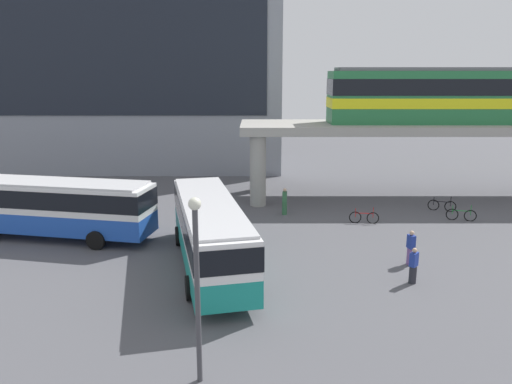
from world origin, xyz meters
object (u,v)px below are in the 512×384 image
object	(u,v)px
train	(488,95)
bicycle_black	(440,205)
pedestrian_at_kerb	(283,202)
bus_main	(208,227)
pedestrian_walking_across	(412,267)
station_building	(143,62)
bus_secondary	(52,203)
bicycle_red	(363,217)
pedestrian_by_bike_rack	(409,249)
bicycle_green	(460,215)

from	to	relation	value
train	bicycle_black	world-z (taller)	train
train	pedestrian_at_kerb	world-z (taller)	train
bus_main	pedestrian_walking_across	xyz separation A→B (m)	(8.93, -1.70, -1.24)
station_building	bus_secondary	world-z (taller)	station_building
station_building	bicycle_red	distance (m)	28.16
pedestrian_by_bike_rack	bicycle_red	bearing A→B (deg)	96.69
train	bus_secondary	distance (m)	29.39
bus_secondary	pedestrian_walking_across	distance (m)	18.87
bicycle_black	pedestrian_at_kerb	world-z (taller)	pedestrian_at_kerb
station_building	train	size ratio (longest dim) A/B	1.15
pedestrian_walking_across	pedestrian_at_kerb	size ratio (longest dim) A/B	0.92
station_building	train	distance (m)	30.48
bus_secondary	bicycle_black	distance (m)	24.05
bicycle_black	pedestrian_by_bike_rack	xyz separation A→B (m)	(-4.97, -9.34, 0.43)
pedestrian_at_kerb	bicycle_black	bearing A→B (deg)	4.82
bicycle_green	bicycle_black	xyz separation A→B (m)	(-0.39, 2.18, 0.00)
station_building	pedestrian_at_kerb	xyz separation A→B (m)	(12.57, -18.20, -9.07)
bus_secondary	pedestrian_at_kerb	world-z (taller)	bus_secondary
bus_secondary	pedestrian_walking_across	bearing A→B (deg)	-18.54
bus_main	pedestrian_at_kerb	xyz separation A→B (m)	(3.97, 8.89, -1.17)
train	pedestrian_walking_across	distance (m)	19.05
bus_main	station_building	bearing A→B (deg)	107.61
pedestrian_walking_across	pedestrian_by_bike_rack	distance (m)	2.20
bicycle_black	bus_main	bearing A→B (deg)	-145.93
pedestrian_by_bike_rack	bicycle_green	bearing A→B (deg)	53.16
train	pedestrian_at_kerb	xyz separation A→B (m)	(-14.53, -4.49, -6.57)
train	bus_secondary	xyz separation A→B (m)	(-27.42, -9.09, -5.40)
bicycle_green	pedestrian_by_bike_rack	size ratio (longest dim) A/B	1.03
train	pedestrian_at_kerb	bearing A→B (deg)	-162.83
bicycle_green	pedestrian_at_kerb	world-z (taller)	pedestrian_at_kerb
bus_secondary	bicycle_green	size ratio (longest dim) A/B	6.52
pedestrian_at_kerb	pedestrian_by_bike_rack	bearing A→B (deg)	-56.97
station_building	train	world-z (taller)	station_building
bicycle_red	pedestrian_walking_across	bearing A→B (deg)	-88.47
pedestrian_at_kerb	pedestrian_by_bike_rack	world-z (taller)	pedestrian_at_kerb
station_building	bus_secondary	xyz separation A→B (m)	(-0.32, -22.81, -7.91)
bus_main	bicycle_red	size ratio (longest dim) A/B	6.36
bus_secondary	pedestrian_by_bike_rack	distance (m)	18.83
pedestrian_at_kerb	bus_secondary	bearing A→B (deg)	-160.34
bus_main	bicycle_red	bearing A→B (deg)	38.90
bicycle_black	pedestrian_walking_across	size ratio (longest dim) A/B	1.05
bus_main	pedestrian_by_bike_rack	distance (m)	9.56
pedestrian_at_kerb	train	bearing A→B (deg)	17.17
pedestrian_by_bike_rack	bus_secondary	bearing A→B (deg)	168.17
bicycle_green	pedestrian_walking_across	world-z (taller)	pedestrian_walking_across
bicycle_red	bus_main	bearing A→B (deg)	-141.10
bicycle_red	pedestrian_by_bike_rack	xyz separation A→B (m)	(0.77, -6.59, 0.43)
station_building	pedestrian_at_kerb	size ratio (longest dim) A/B	14.85
train	pedestrian_walking_across	bearing A→B (deg)	-122.39
station_building	pedestrian_by_bike_rack	distance (m)	33.47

